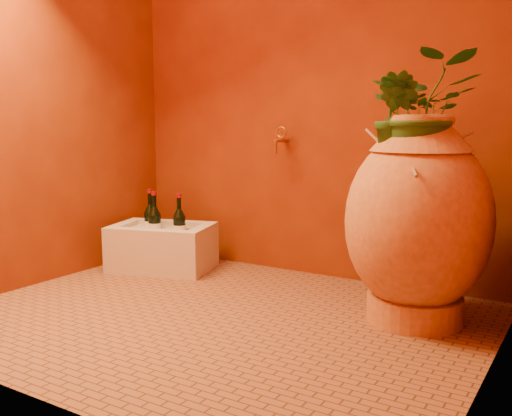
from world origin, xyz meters
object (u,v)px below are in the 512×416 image
Objects in this scene: wine_bottle_a at (155,225)px; wall_tap at (280,139)px; amphora at (418,221)px; wine_bottle_c at (179,227)px; wine_bottle_b at (151,223)px; stone_basin at (162,248)px.

wine_bottle_a is 0.99m from wall_tap.
wine_bottle_c is (-1.57, 0.15, -0.21)m from amphora.
wine_bottle_a is at bearing -155.47° from wall_tap.
wall_tap is (0.81, 0.30, 0.56)m from wine_bottle_b.
wine_bottle_b is at bearing 175.37° from amphora.
stone_basin is 2.07× the size of wine_bottle_a.
wine_bottle_b reaches higher than wine_bottle_c.
stone_basin is 0.20m from wine_bottle_b.
wine_bottle_c is (0.12, 0.03, 0.14)m from stone_basin.
amphora is 1.75m from wine_bottle_a.
stone_basin is 1.04m from wall_tap.
amphora is 1.37× the size of stone_basin.
stone_basin is at bearing 9.24° from wine_bottle_a.
amphora is at bearing -3.42° from wine_bottle_a.
amphora is at bearing -5.34° from wine_bottle_c.
wine_bottle_c is at bearing -0.03° from wine_bottle_b.
wine_bottle_c is 0.85m from wall_tap.
wine_bottle_b is at bearing 149.89° from wine_bottle_a.
wine_bottle_a reaches higher than stone_basin.
wine_bottle_a is 2.06× the size of wall_tap.
stone_basin is 0.19m from wine_bottle_c.
wine_bottle_b reaches higher than wine_bottle_a.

